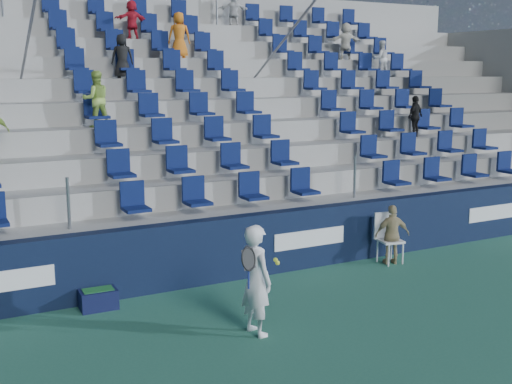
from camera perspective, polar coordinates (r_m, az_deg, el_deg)
ground at (r=9.78m, az=6.76°, el=-12.68°), size 70.00×70.00×0.00m
sponsor_wall at (r=12.16m, az=-1.59°, el=-4.91°), size 24.00×0.32×1.20m
grandstand at (r=16.53m, az=-9.45°, el=4.52°), size 24.00×8.17×6.63m
tennis_player at (r=9.54m, az=-0.00°, el=-7.81°), size 0.69×0.67×1.68m
line_judge_chair at (r=13.42m, az=11.59°, el=-3.69°), size 0.52×0.54×1.03m
line_judge at (r=13.30m, az=12.02°, el=-3.73°), size 0.77×0.52×1.22m
ball_bin at (r=11.03m, az=-13.84°, el=-9.15°), size 0.61×0.41×0.34m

